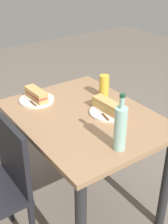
{
  "coord_description": "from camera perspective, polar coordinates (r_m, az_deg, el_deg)",
  "views": [
    {
      "loc": [
        -1.33,
        0.93,
        1.69
      ],
      "look_at": [
        0.0,
        0.0,
        0.79
      ],
      "focal_mm": 48.79,
      "sensor_mm": 36.0,
      "label": 1
    }
  ],
  "objects": [
    {
      "name": "ground_plane",
      "position": [
        2.34,
        -0.0,
        -17.09
      ],
      "size": [
        8.0,
        8.0,
        0.0
      ],
      "primitive_type": "plane",
      "color": "#6B6056"
    },
    {
      "name": "water_bottle",
      "position": [
        1.51,
        6.83,
        -2.95
      ],
      "size": [
        0.06,
        0.06,
        0.31
      ],
      "color": "#99C6B7",
      "rests_on": "dining_table"
    },
    {
      "name": "plate_near",
      "position": [
        2.06,
        -8.85,
        2.26
      ],
      "size": [
        0.23,
        0.23,
        0.01
      ],
      "primitive_type": "cylinder",
      "color": "silver",
      "rests_on": "dining_table"
    },
    {
      "name": "baguette_sandwich_far",
      "position": [
        1.87,
        4.59,
        1.08
      ],
      "size": [
        0.24,
        0.08,
        0.07
      ],
      "color": "tan",
      "rests_on": "plate_far"
    },
    {
      "name": "beer_glass",
      "position": [
        2.05,
        3.77,
        4.79
      ],
      "size": [
        0.07,
        0.07,
        0.16
      ],
      "primitive_type": "cylinder",
      "color": "gold",
      "rests_on": "dining_table"
    },
    {
      "name": "baguette_sandwich_near",
      "position": [
        2.04,
        -8.94,
        3.3
      ],
      "size": [
        0.2,
        0.08,
        0.07
      ],
      "color": "tan",
      "rests_on": "plate_near"
    },
    {
      "name": "knife_far",
      "position": [
        1.84,
        3.51,
        -0.39
      ],
      "size": [
        0.18,
        0.05,
        0.01
      ],
      "color": "silver",
      "rests_on": "plate_far"
    },
    {
      "name": "dining_table",
      "position": [
        1.94,
        -0.0,
        -4.05
      ],
      "size": [
        0.99,
        0.77,
        0.77
      ],
      "color": "#997251",
      "rests_on": "ground"
    },
    {
      "name": "knife_near",
      "position": [
        2.02,
        -10.01,
        1.99
      ],
      "size": [
        0.18,
        0.01,
        0.01
      ],
      "color": "silver",
      "rests_on": "plate_near"
    },
    {
      "name": "plate_far",
      "position": [
        1.89,
        4.54,
        -0.03
      ],
      "size": [
        0.23,
        0.23,
        0.01
      ],
      "primitive_type": "cylinder",
      "color": "silver",
      "rests_on": "dining_table"
    }
  ]
}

